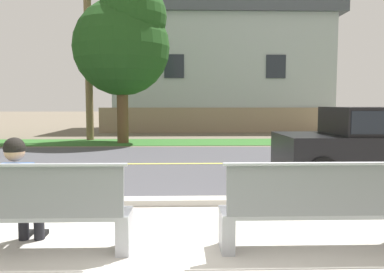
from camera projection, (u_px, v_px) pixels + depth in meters
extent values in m
plane|color=#665B4C|center=(179.00, 156.00, 11.68)|extent=(140.00, 140.00, 0.00)
cube|color=#B7B2A8|center=(176.00, 252.00, 4.11)|extent=(44.00, 3.60, 0.01)
cube|color=#ADA89E|center=(177.00, 202.00, 6.05)|extent=(44.00, 0.30, 0.11)
cube|color=#424247|center=(179.00, 164.00, 10.18)|extent=(52.00, 8.00, 0.01)
cube|color=#E0CC4C|center=(179.00, 164.00, 10.18)|extent=(48.00, 0.14, 0.01)
cube|color=#2D6026|center=(180.00, 142.00, 15.94)|extent=(48.00, 2.80, 0.02)
cube|color=#9EA0A8|center=(125.00, 232.00, 4.12)|extent=(0.14, 0.40, 0.45)
cube|color=#9EA0A8|center=(32.00, 214.00, 4.07)|extent=(2.10, 0.44, 0.05)
cube|color=slate|center=(24.00, 192.00, 3.85)|extent=(2.01, 0.12, 0.52)
cylinder|color=#9EA0A8|center=(23.00, 165.00, 3.82)|extent=(2.10, 0.04, 0.04)
cube|color=#9EA0A8|center=(227.00, 231.00, 4.15)|extent=(0.14, 0.40, 0.45)
cube|color=#9EA0A8|center=(316.00, 212.00, 4.16)|extent=(2.10, 0.44, 0.05)
cube|color=slate|center=(323.00, 190.00, 3.94)|extent=(2.01, 0.12, 0.52)
cylinder|color=#9EA0A8|center=(324.00, 164.00, 3.91)|extent=(2.10, 0.04, 0.04)
cylinder|color=black|center=(15.00, 202.00, 4.25)|extent=(0.15, 0.42, 0.15)
cylinder|color=black|center=(32.00, 202.00, 4.25)|extent=(0.15, 0.42, 0.15)
cylinder|color=black|center=(23.00, 223.00, 4.46)|extent=(0.12, 0.12, 0.43)
cube|color=black|center=(27.00, 235.00, 4.56)|extent=(0.09, 0.24, 0.07)
cylinder|color=black|center=(39.00, 222.00, 4.47)|extent=(0.12, 0.12, 0.43)
cube|color=black|center=(42.00, 235.00, 4.56)|extent=(0.09, 0.24, 0.07)
cube|color=#33599E|center=(16.00, 188.00, 4.04)|extent=(0.34, 0.20, 0.52)
cylinder|color=#33599E|center=(37.00, 186.00, 4.07)|extent=(0.09, 0.09, 0.46)
sphere|color=tan|center=(14.00, 152.00, 4.02)|extent=(0.21, 0.21, 0.21)
sphere|color=black|center=(14.00, 148.00, 4.02)|extent=(0.22, 0.22, 0.22)
cube|color=black|center=(384.00, 152.00, 7.86)|extent=(4.30, 1.76, 0.72)
cylinder|color=black|center=(322.00, 174.00, 7.01)|extent=(0.64, 0.18, 0.64)
cylinder|color=black|center=(295.00, 160.00, 8.68)|extent=(0.64, 0.18, 0.64)
cylinder|color=brown|center=(123.00, 114.00, 15.58)|extent=(0.46, 0.46, 2.42)
sphere|color=#1E4719|center=(122.00, 47.00, 15.36)|extent=(3.88, 3.88, 3.88)
sphere|color=#1E4719|center=(132.00, 16.00, 14.98)|extent=(2.72, 2.72, 2.72)
cylinder|color=brown|center=(88.00, 59.00, 16.55)|extent=(0.32, 0.32, 7.09)
cube|color=gray|center=(216.00, 120.00, 21.40)|extent=(13.00, 0.36, 1.40)
cube|color=#A3ADB2|center=(219.00, 77.00, 24.38)|extent=(12.62, 6.40, 6.70)
cube|color=#474C56|center=(220.00, 18.00, 24.07)|extent=(13.63, 6.91, 0.60)
cube|color=#232833|center=(174.00, 66.00, 21.05)|extent=(1.10, 0.06, 1.30)
cube|color=#232833|center=(276.00, 67.00, 21.21)|extent=(1.10, 0.06, 1.30)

